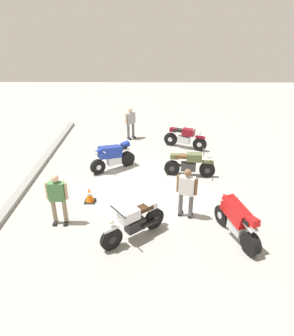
% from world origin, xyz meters
% --- Properties ---
extents(ground_plane, '(40.00, 40.00, 0.00)m').
position_xyz_m(ground_plane, '(0.00, 0.00, 0.00)').
color(ground_plane, '#9E9E99').
extents(curb_edge, '(14.00, 0.30, 0.15)m').
position_xyz_m(curb_edge, '(0.00, 4.60, 0.07)').
color(curb_edge, gray).
rests_on(curb_edge, ground).
extents(motorcycle_olive_vintage, '(0.71, 1.96, 1.07)m').
position_xyz_m(motorcycle_olive_vintage, '(0.75, -1.46, 0.49)').
color(motorcycle_olive_vintage, black).
rests_on(motorcycle_olive_vintage, ground).
extents(motorcycle_maroon_cruiser, '(1.06, 1.93, 1.09)m').
position_xyz_m(motorcycle_maroon_cruiser, '(3.56, -1.57, 0.52)').
color(motorcycle_maroon_cruiser, black).
rests_on(motorcycle_maroon_cruiser, ground).
extents(motorcycle_silver_cruiser, '(1.40, 1.71, 1.09)m').
position_xyz_m(motorcycle_silver_cruiser, '(-2.97, 0.48, 0.52)').
color(motorcycle_silver_cruiser, black).
rests_on(motorcycle_silver_cruiser, ground).
extents(motorcycle_blue_sportbike, '(1.28, 1.70, 1.14)m').
position_xyz_m(motorcycle_blue_sportbike, '(1.27, 1.56, 0.59)').
color(motorcycle_blue_sportbike, black).
rests_on(motorcycle_blue_sportbike, ground).
extents(motorcycle_red_sportbike, '(1.90, 0.94, 1.14)m').
position_xyz_m(motorcycle_red_sportbike, '(-2.92, -2.32, 0.59)').
color(motorcycle_red_sportbike, black).
rests_on(motorcycle_red_sportbike, ground).
extents(person_in_gray_shirt, '(0.52, 0.54, 1.59)m').
position_xyz_m(person_in_gray_shirt, '(4.82, 1.03, 0.90)').
color(person_in_gray_shirt, '#59595B').
rests_on(person_in_gray_shirt, ground).
extents(person_in_green_shirt, '(0.30, 0.64, 1.63)m').
position_xyz_m(person_in_green_shirt, '(-2.32, 2.72, 0.92)').
color(person_in_green_shirt, gray).
rests_on(person_in_green_shirt, ground).
extents(person_in_white_shirt, '(0.44, 0.63, 1.63)m').
position_xyz_m(person_in_white_shirt, '(-1.95, -1.04, 0.93)').
color(person_in_white_shirt, '#59595B').
rests_on(person_in_white_shirt, ground).
extents(traffic_cone, '(0.36, 0.36, 0.53)m').
position_xyz_m(traffic_cone, '(-1.14, 2.06, 0.26)').
color(traffic_cone, black).
rests_on(traffic_cone, ground).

